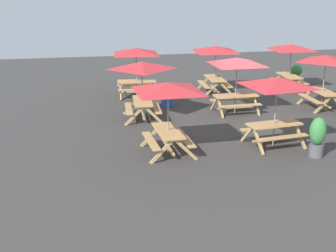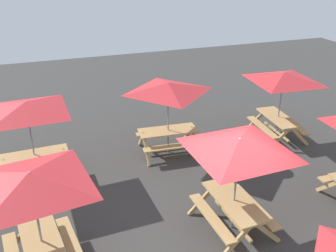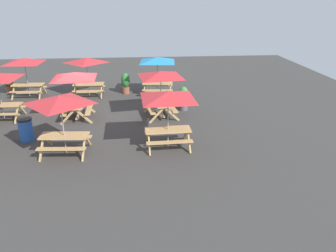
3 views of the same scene
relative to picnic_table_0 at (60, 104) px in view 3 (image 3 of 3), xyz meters
The scene contains 12 objects.
ground_plane 4.51m from the picnic_table_0, 92.30° to the right, with size 33.64×33.64×0.00m, color #3D3A38.
picnic_table_0 is the anchor object (origin of this frame).
picnic_table_1 3.97m from the picnic_table_0, behind, with size 2.83×2.83×2.34m.
picnic_table_2 7.80m from the picnic_table_0, 88.93° to the right, with size 2.02×2.02×2.34m.
picnic_table_5 5.48m from the picnic_table_0, 135.80° to the right, with size 2.80×2.80×2.34m.
picnic_table_6 3.91m from the picnic_table_0, 87.44° to the right, with size 2.83×2.83×2.34m.
picnic_table_7 8.61m from the picnic_table_0, 117.57° to the right, with size 2.82×2.82×2.34m.
picnic_table_8 8.78m from the picnic_table_0, 64.97° to the right, with size 2.83×2.83×2.34m.
trash_bin_blue 2.76m from the picnic_table_0, 36.31° to the right, with size 0.59×0.59×0.98m.
potted_plant_0 7.12m from the picnic_table_0, 137.73° to the right, with size 0.51×0.51×1.27m.
potted_plant_1 8.47m from the picnic_table_0, 104.14° to the right, with size 0.52×0.52×1.29m.
potted_plant_2 10.60m from the picnic_table_0, 59.95° to the right, with size 0.61×0.61×0.98m.
Camera 3 is at (-2.75, 15.69, 5.68)m, focal length 35.00 mm.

